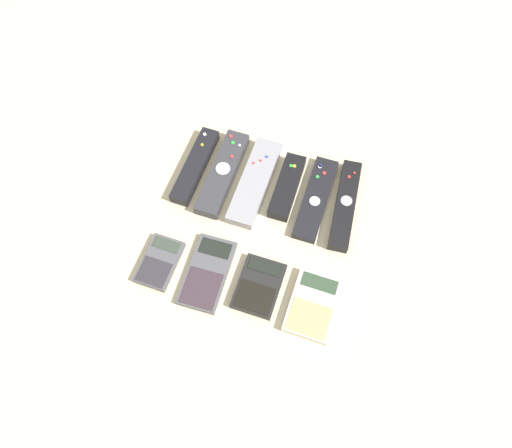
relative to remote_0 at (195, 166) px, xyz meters
name	(u,v)px	position (x,y,z in m)	size (l,w,h in m)	color
ground_plane	(252,240)	(0.17, -0.13, -0.01)	(3.00, 3.00, 0.00)	beige
remote_0	(195,166)	(0.00, 0.00, 0.00)	(0.05, 0.20, 0.03)	black
remote_1	(223,173)	(0.06, 0.00, 0.00)	(0.06, 0.22, 0.03)	#333338
remote_2	(255,182)	(0.14, 0.00, 0.00)	(0.07, 0.22, 0.03)	gray
remote_3	(287,187)	(0.21, 0.00, 0.00)	(0.05, 0.16, 0.03)	black
remote_4	(316,199)	(0.28, -0.01, 0.00)	(0.06, 0.21, 0.02)	black
remote_5	(345,205)	(0.34, 0.00, 0.00)	(0.05, 0.21, 0.03)	black
calculator_0	(160,262)	(0.01, -0.24, 0.00)	(0.07, 0.11, 0.02)	#4C4C51
calculator_1	(207,273)	(0.11, -0.23, -0.01)	(0.08, 0.16, 0.01)	#4C4C51
calculator_2	(259,286)	(0.21, -0.23, 0.00)	(0.09, 0.12, 0.02)	black
calculator_3	(313,305)	(0.33, -0.24, 0.00)	(0.10, 0.14, 0.02)	beige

